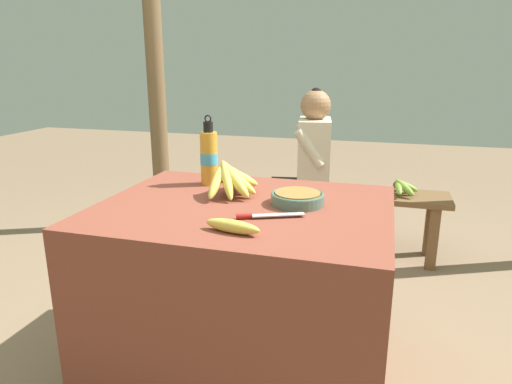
% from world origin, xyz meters
% --- Properties ---
extents(ground_plane, '(12.00, 12.00, 0.00)m').
position_xyz_m(ground_plane, '(0.00, 0.00, 0.00)').
color(ground_plane, '#846B51').
extents(market_counter, '(1.11, 0.87, 0.73)m').
position_xyz_m(market_counter, '(0.00, 0.00, 0.36)').
color(market_counter, brown).
rests_on(market_counter, ground_plane).
extents(banana_bunch_ripe, '(0.19, 0.33, 0.15)m').
position_xyz_m(banana_bunch_ripe, '(-0.09, 0.12, 0.80)').
color(banana_bunch_ripe, '#4C381E').
rests_on(banana_bunch_ripe, market_counter).
extents(serving_bowl, '(0.20, 0.20, 0.05)m').
position_xyz_m(serving_bowl, '(0.20, 0.06, 0.76)').
color(serving_bowl, '#4C6B5B').
rests_on(serving_bowl, market_counter).
extents(water_bottle, '(0.08, 0.08, 0.31)m').
position_xyz_m(water_bottle, '(-0.24, 0.25, 0.85)').
color(water_bottle, gold).
rests_on(water_bottle, market_counter).
extents(loose_banana_front, '(0.20, 0.08, 0.04)m').
position_xyz_m(loose_banana_front, '(0.05, -0.29, 0.75)').
color(loose_banana_front, '#E0C64C').
rests_on(loose_banana_front, market_counter).
extents(knife, '(0.23, 0.12, 0.02)m').
position_xyz_m(knife, '(0.10, -0.13, 0.74)').
color(knife, '#BCBCC1').
rests_on(knife, market_counter).
extents(wooden_bench, '(1.49, 0.32, 0.44)m').
position_xyz_m(wooden_bench, '(0.19, 1.37, 0.36)').
color(wooden_bench, brown).
rests_on(wooden_bench, ground_plane).
extents(seated_vendor, '(0.44, 0.41, 1.10)m').
position_xyz_m(seated_vendor, '(0.01, 1.33, 0.64)').
color(seated_vendor, '#232328').
rests_on(seated_vendor, ground_plane).
extents(banana_bunch_green, '(0.17, 0.26, 0.11)m').
position_xyz_m(banana_bunch_green, '(0.62, 1.36, 0.49)').
color(banana_bunch_green, '#4C381E').
rests_on(banana_bunch_green, wooden_bench).
extents(support_post_near, '(0.13, 0.13, 2.31)m').
position_xyz_m(support_post_near, '(-1.16, 1.53, 1.16)').
color(support_post_near, brown).
rests_on(support_post_near, ground_plane).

